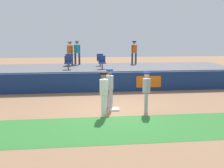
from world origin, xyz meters
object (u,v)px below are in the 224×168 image
(seat_front_center, at_px, (102,62))
(spectator_capped, at_px, (70,51))
(seat_back_center, at_px, (100,59))
(seat_front_left, at_px, (68,62))
(seat_back_left, at_px, (69,59))
(spectator_hooded, at_px, (77,51))
(player_coach_visitor, at_px, (146,89))
(player_runner_visitor, at_px, (110,86))
(first_base, at_px, (115,109))
(spectator_casual, at_px, (134,51))
(player_fielder_home, at_px, (104,91))

(seat_front_center, relative_size, spectator_capped, 0.50)
(seat_back_center, bearing_deg, seat_front_left, -139.80)
(seat_back_left, xyz_separation_m, spectator_hooded, (0.56, 1.15, 0.53))
(seat_front_left, bearing_deg, player_coach_visitor, -58.27)
(player_runner_visitor, height_order, spectator_capped, spectator_capped)
(spectator_hooded, bearing_deg, first_base, 118.66)
(seat_back_left, relative_size, spectator_casual, 0.49)
(spectator_hooded, bearing_deg, player_runner_visitor, 117.78)
(seat_back_center, relative_size, seat_back_left, 1.00)
(first_base, xyz_separation_m, player_runner_visitor, (-0.19, 0.29, 1.01))
(spectator_hooded, bearing_deg, seat_back_left, 80.39)
(player_coach_visitor, height_order, spectator_hooded, spectator_hooded)
(player_coach_visitor, distance_m, spectator_hooded, 9.37)
(spectator_hooded, bearing_deg, spectator_casual, -163.77)
(player_coach_visitor, xyz_separation_m, seat_back_left, (-3.65, 7.62, 0.64))
(spectator_casual, bearing_deg, first_base, 55.38)
(player_runner_visitor, xyz_separation_m, spectator_casual, (2.71, 7.98, 1.13))
(spectator_capped, bearing_deg, seat_back_left, 108.58)
(seat_back_center, distance_m, spectator_capped, 2.38)
(player_runner_visitor, relative_size, seat_front_center, 2.16)
(seat_front_left, xyz_separation_m, seat_back_center, (2.13, 1.80, -0.00))
(seat_front_center, relative_size, spectator_hooded, 0.48)
(seat_front_left, bearing_deg, seat_back_left, 91.71)
(player_coach_visitor, xyz_separation_m, seat_front_left, (-3.60, 5.82, 0.64))
(seat_back_center, bearing_deg, seat_front_center, -89.85)
(player_fielder_home, relative_size, seat_front_center, 2.16)
(seat_front_center, height_order, spectator_capped, spectator_capped)
(player_coach_visitor, relative_size, spectator_hooded, 1.01)
(seat_front_left, xyz_separation_m, seat_back_left, (-0.05, 1.80, -0.00))
(player_fielder_home, xyz_separation_m, seat_back_left, (-1.81, 7.87, 0.61))
(player_runner_visitor, distance_m, spectator_casual, 8.50)
(player_coach_visitor, relative_size, seat_front_center, 2.09)
(seat_front_left, bearing_deg, first_base, -66.92)
(seat_front_center, bearing_deg, first_base, -88.42)
(seat_front_center, distance_m, seat_back_center, 1.80)
(player_coach_visitor, distance_m, spectator_capped, 9.34)
(player_coach_visitor, height_order, seat_front_left, seat_front_left)
(seat_front_left, bearing_deg, spectator_capped, 90.09)
(spectator_hooded, xyz_separation_m, spectator_capped, (-0.52, -0.22, -0.02))
(spectator_hooded, distance_m, spectator_capped, 0.56)
(player_fielder_home, bearing_deg, player_runner_visitor, 177.97)
(first_base, bearing_deg, seat_back_left, 108.08)
(seat_front_left, distance_m, seat_back_left, 1.80)
(player_runner_visitor, xyz_separation_m, seat_back_left, (-2.15, 6.86, 0.61))
(first_base, xyz_separation_m, spectator_hooded, (-1.77, 8.30, 2.15))
(player_runner_visitor, distance_m, seat_back_center, 6.89)
(first_base, height_order, seat_front_left, seat_front_left)
(seat_front_center, bearing_deg, spectator_hooded, 118.86)
(player_runner_visitor, xyz_separation_m, seat_front_left, (-2.09, 5.06, 0.61))
(player_fielder_home, distance_m, seat_front_left, 6.35)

